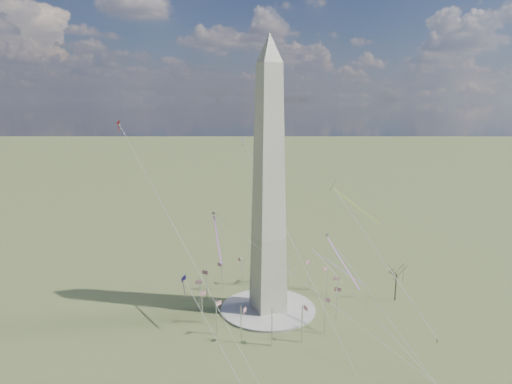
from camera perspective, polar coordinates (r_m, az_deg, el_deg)
name	(u,v)px	position (r m, az deg, el deg)	size (l,w,h in m)	color
ground	(268,310)	(179.37, 1.51, -14.48)	(2000.00, 2000.00, 0.00)	#4B552A
plaza	(268,309)	(179.19, 1.52, -14.36)	(36.00, 36.00, 0.80)	#AAA89B
washington_monument	(269,186)	(164.19, 1.60, 0.75)	(15.56, 15.56, 100.00)	beige
flagpole_ring	(268,292)	(176.31, 1.53, -12.35)	(54.40, 54.40, 13.00)	silver
tree_near	(397,272)	(190.40, 17.17, -9.53)	(9.55, 9.55, 16.72)	#483A2C
person_east	(437,340)	(168.45, 21.70, -16.86)	(0.57, 0.38, 1.57)	gray
kite_delta_black	(335,188)	(186.61, 9.89, 0.47)	(19.43, 18.27, 17.92)	black
kite_diamond_purple	(184,281)	(160.98, -9.01, -10.95)	(1.86, 2.90, 8.90)	navy
kite_streamer_left	(338,254)	(166.40, 10.21, -7.64)	(1.97, 21.04, 14.45)	#FF4028
kite_streamer_mid	(216,231)	(161.23, -4.99, -4.90)	(5.00, 19.42, 13.45)	#FF4028
kite_streamer_right	(330,261)	(188.10, 9.22, -8.55)	(19.14, 14.06, 15.45)	#FF4028
kite_small_red	(118,124)	(183.43, -16.83, 8.19)	(1.33, 1.68, 4.37)	red
kite_small_white	(243,140)	(211.16, -1.69, 6.49)	(1.35, 1.41, 3.99)	silver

